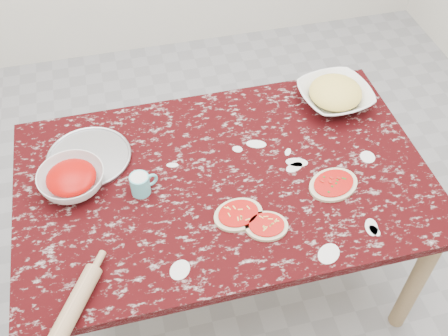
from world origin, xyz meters
TOP-DOWN VIEW (x-y plane):
  - ground at (0.00, 0.00)m, footprint 4.00×4.00m
  - worktable at (0.00, 0.00)m, footprint 1.60×1.00m
  - pizza_tray at (-0.50, 0.22)m, footprint 0.42×0.42m
  - sauce_bowl at (-0.57, 0.09)m, footprint 0.30×0.30m
  - cheese_bowl at (0.58, 0.31)m, footprint 0.34×0.34m
  - flour_mug at (-0.32, 0.00)m, footprint 0.11×0.07m
  - pizza_left at (0.00, -0.20)m, footprint 0.21×0.18m
  - pizza_mid at (0.09, -0.27)m, footprint 0.18×0.16m
  - pizza_right at (0.40, -0.15)m, footprint 0.24×0.21m
  - rolling_pin at (-0.60, -0.44)m, footprint 0.20×0.28m

SIDE VIEW (x-z plane):
  - ground at x=0.00m, z-range 0.00..0.00m
  - worktable at x=0.00m, z-range 0.29..1.04m
  - pizza_tray at x=-0.50m, z-range 0.75..0.76m
  - pizza_right at x=0.40m, z-range 0.75..0.77m
  - pizza_left at x=0.00m, z-range 0.75..0.77m
  - pizza_mid at x=0.09m, z-range 0.75..0.77m
  - rolling_pin at x=-0.60m, z-range 0.75..0.81m
  - cheese_bowl at x=0.58m, z-range 0.75..0.83m
  - sauce_bowl at x=-0.57m, z-range 0.75..0.83m
  - flour_mug at x=-0.32m, z-range 0.75..0.84m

